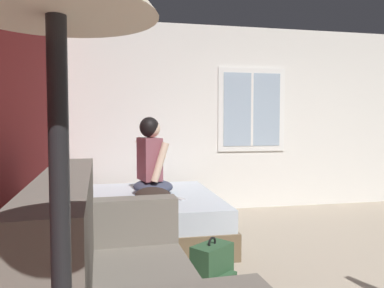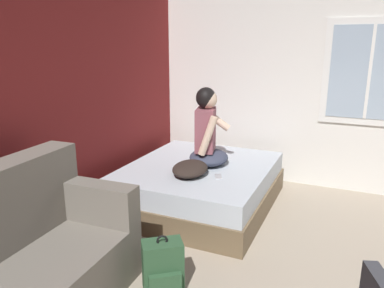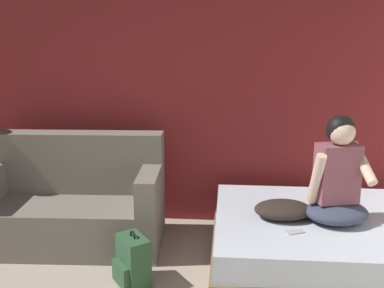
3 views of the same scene
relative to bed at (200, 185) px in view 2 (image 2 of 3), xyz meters
The scene contains 6 objects.
bed is the anchor object (origin of this frame).
couch 2.31m from the bed, behind, with size 1.74×0.90×1.04m.
person_seated 0.61m from the bed, 33.94° to the right, with size 0.61×0.56×0.88m.
backpack 1.59m from the bed, 167.19° to the right, with size 0.35×0.35×0.46m.
throw_pillow 0.46m from the bed, behind, with size 0.48×0.36×0.14m, color #2D231E.
cell_phone 0.49m from the bed, 130.08° to the right, with size 0.07×0.14×0.01m, color #B7B7BC.
Camera 2 is at (-1.85, 0.51, 1.83)m, focal length 35.00 mm.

